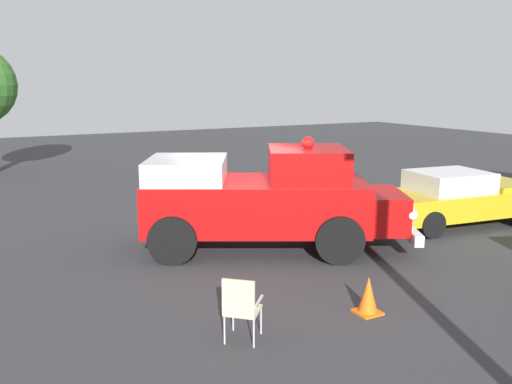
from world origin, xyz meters
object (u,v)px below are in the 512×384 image
classic_hot_rod (458,197)px  traffic_cone (368,296)px  lawn_chair_by_car (241,305)px  vintage_fire_truck (266,198)px

classic_hot_rod → traffic_cone: size_ratio=7.18×
lawn_chair_by_car → traffic_cone: (-2.30, 0.08, -0.28)m
lawn_chair_by_car → classic_hot_rod: bearing=-158.4°
traffic_cone → lawn_chair_by_car: bearing=-1.9°
traffic_cone → vintage_fire_truck: bearing=-92.8°
vintage_fire_truck → lawn_chair_by_car: size_ratio=6.15×
vintage_fire_truck → traffic_cone: vintage_fire_truck is taller
classic_hot_rod → traffic_cone: bearing=29.6°
classic_hot_rod → lawn_chair_by_car: 8.69m
lawn_chair_by_car → traffic_cone: lawn_chair_by_car is taller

